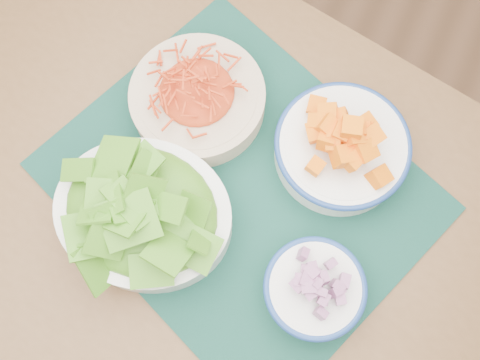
{
  "coord_description": "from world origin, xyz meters",
  "views": [
    {
      "loc": [
        0.47,
        -0.29,
        1.56
      ],
      "look_at": [
        0.37,
        -0.07,
        0.78
      ],
      "focal_mm": 40.0,
      "sensor_mm": 36.0,
      "label": 1
    }
  ],
  "objects_px": {
    "carrot_bowl": "(197,96)",
    "squash_bowl": "(343,145)",
    "lettuce_bowl": "(142,211)",
    "placemat": "(240,186)",
    "onion_bowl": "(315,288)",
    "table": "(196,201)"
  },
  "relations": [
    {
      "from": "table",
      "to": "carrot_bowl",
      "type": "bearing_deg",
      "value": 120.58
    },
    {
      "from": "squash_bowl",
      "to": "lettuce_bowl",
      "type": "relative_size",
      "value": 0.75
    },
    {
      "from": "placemat",
      "to": "lettuce_bowl",
      "type": "distance_m",
      "value": 0.16
    },
    {
      "from": "lettuce_bowl",
      "to": "onion_bowl",
      "type": "distance_m",
      "value": 0.27
    },
    {
      "from": "table",
      "to": "placemat",
      "type": "xyz_separation_m",
      "value": [
        0.07,
        0.03,
        0.1
      ]
    },
    {
      "from": "carrot_bowl",
      "to": "onion_bowl",
      "type": "relative_size",
      "value": 1.29
    },
    {
      "from": "carrot_bowl",
      "to": "lettuce_bowl",
      "type": "bearing_deg",
      "value": -86.43
    },
    {
      "from": "placemat",
      "to": "carrot_bowl",
      "type": "bearing_deg",
      "value": 161.55
    },
    {
      "from": "table",
      "to": "lettuce_bowl",
      "type": "relative_size",
      "value": 4.38
    },
    {
      "from": "placemat",
      "to": "onion_bowl",
      "type": "bearing_deg",
      "value": -11.81
    },
    {
      "from": "squash_bowl",
      "to": "table",
      "type": "bearing_deg",
      "value": -143.36
    },
    {
      "from": "placemat",
      "to": "squash_bowl",
      "type": "relative_size",
      "value": 2.5
    },
    {
      "from": "onion_bowl",
      "to": "table",
      "type": "bearing_deg",
      "value": 162.71
    },
    {
      "from": "carrot_bowl",
      "to": "squash_bowl",
      "type": "relative_size",
      "value": 1.07
    },
    {
      "from": "placemat",
      "to": "onion_bowl",
      "type": "relative_size",
      "value": 3.02
    },
    {
      "from": "placemat",
      "to": "lettuce_bowl",
      "type": "relative_size",
      "value": 1.88
    },
    {
      "from": "squash_bowl",
      "to": "carrot_bowl",
      "type": "bearing_deg",
      "value": -175.87
    },
    {
      "from": "carrot_bowl",
      "to": "squash_bowl",
      "type": "distance_m",
      "value": 0.24
    },
    {
      "from": "placemat",
      "to": "squash_bowl",
      "type": "height_order",
      "value": "squash_bowl"
    },
    {
      "from": "placemat",
      "to": "squash_bowl",
      "type": "xyz_separation_m",
      "value": [
        0.12,
        0.11,
        0.05
      ]
    },
    {
      "from": "table",
      "to": "carrot_bowl",
      "type": "relative_size",
      "value": 5.47
    },
    {
      "from": "placemat",
      "to": "onion_bowl",
      "type": "height_order",
      "value": "onion_bowl"
    }
  ]
}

